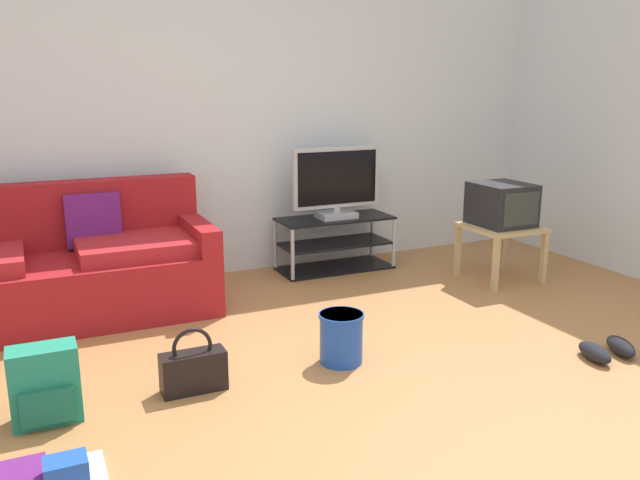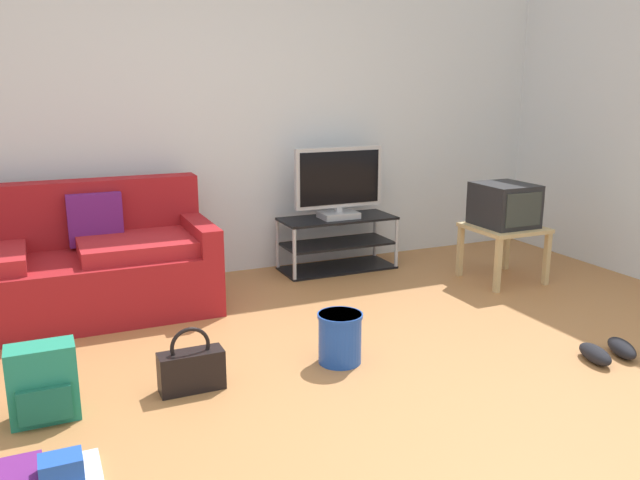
{
  "view_description": "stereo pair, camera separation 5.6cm",
  "coord_description": "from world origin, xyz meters",
  "views": [
    {
      "loc": [
        -1.36,
        -2.58,
        1.53
      ],
      "look_at": [
        0.25,
        0.92,
        0.58
      ],
      "focal_mm": 36.51,
      "sensor_mm": 36.0,
      "label": 1
    },
    {
      "loc": [
        -1.31,
        -2.6,
        1.53
      ],
      "look_at": [
        0.25,
        0.92,
        0.58
      ],
      "focal_mm": 36.51,
      "sensor_mm": 36.0,
      "label": 2
    }
  ],
  "objects": [
    {
      "name": "flat_tv",
      "position": [
        0.94,
        2.1,
        0.72
      ],
      "size": [
        0.75,
        0.22,
        0.58
      ],
      "color": "#B2B2B7",
      "rests_on": "tv_stand"
    },
    {
      "name": "sneakers_pair",
      "position": [
        1.57,
        -0.14,
        0.04
      ],
      "size": [
        0.39,
        0.28,
        0.09
      ],
      "color": "black",
      "rests_on": "ground_plane"
    },
    {
      "name": "tv_stand",
      "position": [
        0.94,
        2.12,
        0.22
      ],
      "size": [
        0.94,
        0.41,
        0.44
      ],
      "color": "black",
      "rests_on": "ground_plane"
    },
    {
      "name": "ground_plane",
      "position": [
        0.0,
        0.0,
        -0.01
      ],
      "size": [
        9.0,
        9.8,
        0.02
      ],
      "primitive_type": "cube",
      "color": "#B27542"
    },
    {
      "name": "side_table",
      "position": [
        1.99,
        1.31,
        0.37
      ],
      "size": [
        0.52,
        0.52,
        0.44
      ],
      "color": "tan",
      "rests_on": "ground_plane"
    },
    {
      "name": "wall_back",
      "position": [
        0.0,
        2.45,
        1.35
      ],
      "size": [
        9.0,
        0.1,
        2.7
      ],
      "primitive_type": "cube",
      "color": "silver",
      "rests_on": "ground_plane"
    },
    {
      "name": "backpack",
      "position": [
        -1.36,
        0.42,
        0.18
      ],
      "size": [
        0.3,
        0.24,
        0.36
      ],
      "rotation": [
        0.0,
        0.0,
        -0.0
      ],
      "color": "#238466",
      "rests_on": "ground_plane"
    },
    {
      "name": "handbag",
      "position": [
        -0.67,
        0.44,
        0.11
      ],
      "size": [
        0.33,
        0.13,
        0.34
      ],
      "rotation": [
        0.0,
        0.0,
        0.11
      ],
      "color": "black",
      "rests_on": "ground_plane"
    },
    {
      "name": "couch",
      "position": [
        -1.24,
        1.88,
        0.32
      ],
      "size": [
        2.05,
        0.86,
        0.86
      ],
      "color": "maroon",
      "rests_on": "ground_plane"
    },
    {
      "name": "crt_tv",
      "position": [
        1.99,
        1.33,
        0.6
      ],
      "size": [
        0.39,
        0.44,
        0.33
      ],
      "color": "#232326",
      "rests_on": "side_table"
    },
    {
      "name": "cleaning_bucket",
      "position": [
        0.16,
        0.43,
        0.15
      ],
      "size": [
        0.25,
        0.25,
        0.29
      ],
      "color": "blue",
      "rests_on": "ground_plane"
    }
  ]
}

